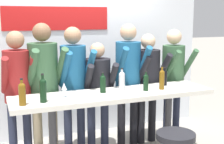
% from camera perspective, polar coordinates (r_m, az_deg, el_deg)
% --- Properties ---
extents(back_wall, '(4.18, 0.12, 2.80)m').
position_cam_1_polar(back_wall, '(5.14, -5.24, 4.18)').
color(back_wall, silver).
rests_on(back_wall, ground_plane).
extents(tasting_table, '(2.58, 0.63, 0.99)m').
position_cam_1_polar(tasting_table, '(3.99, 0.50, -5.73)').
color(tasting_table, silver).
rests_on(tasting_table, ground_plane).
extents(person_far_left, '(0.43, 0.55, 1.76)m').
position_cam_1_polar(person_far_left, '(4.20, -16.88, -1.83)').
color(person_far_left, '#23283D').
rests_on(person_far_left, ground_plane).
extents(person_left, '(0.51, 0.63, 1.86)m').
position_cam_1_polar(person_left, '(4.22, -12.38, -0.84)').
color(person_left, gray).
rests_on(person_left, ground_plane).
extents(person_center_left, '(0.46, 0.58, 1.80)m').
position_cam_1_polar(person_center_left, '(4.31, -7.01, -0.80)').
color(person_center_left, '#23283D').
rests_on(person_center_left, ground_plane).
extents(person_center, '(0.45, 0.53, 1.58)m').
position_cam_1_polar(person_center, '(4.37, -2.59, -2.58)').
color(person_center, '#23283D').
rests_on(person_center, ground_plane).
extents(person_center_right, '(0.45, 0.57, 1.83)m').
position_cam_1_polar(person_center_right, '(4.56, 2.99, 0.08)').
color(person_center_right, black).
rests_on(person_center_right, ground_plane).
extents(person_right, '(0.48, 0.57, 1.68)m').
position_cam_1_polar(person_right, '(4.73, 6.56, -0.85)').
color(person_right, black).
rests_on(person_right, ground_plane).
extents(person_far_right, '(0.45, 0.57, 1.74)m').
position_cam_1_polar(person_far_right, '(4.93, 11.16, 0.02)').
color(person_far_right, '#23283D').
rests_on(person_far_right, ground_plane).
extents(wine_bottle_0, '(0.07, 0.07, 0.26)m').
position_cam_1_polar(wine_bottle_0, '(3.94, -1.69, -2.02)').
color(wine_bottle_0, black).
rests_on(wine_bottle_0, tasting_table).
extents(wine_bottle_1, '(0.08, 0.08, 0.30)m').
position_cam_1_polar(wine_bottle_1, '(3.51, -16.11, -3.69)').
color(wine_bottle_1, brown).
rests_on(wine_bottle_1, tasting_table).
extents(wine_bottle_2, '(0.07, 0.07, 0.32)m').
position_cam_1_polar(wine_bottle_2, '(4.16, 9.10, -1.19)').
color(wine_bottle_2, brown).
rests_on(wine_bottle_2, tasting_table).
extents(wine_bottle_3, '(0.08, 0.08, 0.33)m').
position_cam_1_polar(wine_bottle_3, '(3.57, -12.51, -3.09)').
color(wine_bottle_3, black).
rests_on(wine_bottle_3, tasting_table).
extents(wine_bottle_4, '(0.08, 0.08, 0.30)m').
position_cam_1_polar(wine_bottle_4, '(4.04, 1.82, -1.48)').
color(wine_bottle_4, '#B7BCC1').
rests_on(wine_bottle_4, tasting_table).
extents(wine_bottle_5, '(0.07, 0.07, 0.26)m').
position_cam_1_polar(wine_bottle_5, '(4.06, 6.22, -1.74)').
color(wine_bottle_5, black).
rests_on(wine_bottle_5, tasting_table).
extents(wine_bottle_6, '(0.07, 0.07, 0.25)m').
position_cam_1_polar(wine_bottle_6, '(4.41, 9.56, -0.87)').
color(wine_bottle_6, black).
rests_on(wine_bottle_6, tasting_table).
extents(wine_glass_0, '(0.07, 0.07, 0.18)m').
position_cam_1_polar(wine_glass_0, '(3.76, -8.75, -2.71)').
color(wine_glass_0, silver).
rests_on(wine_glass_0, tasting_table).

